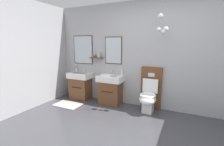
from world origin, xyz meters
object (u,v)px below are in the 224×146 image
Objects in this scene: vanity_sink_right at (111,89)px; toilet at (149,95)px; toothbrush_cup at (76,69)px; soap_dispenser at (122,72)px; vanity_sink_left at (81,85)px; folded_hand_towel at (107,75)px.

toilet reaches higher than vanity_sink_right.
toilet reaches higher than toothbrush_cup.
toilet is 5.48× the size of soap_dispenser.
folded_hand_towel reaches higher than vanity_sink_left.
toilet is at bearing -0.73° from vanity_sink_left.
vanity_sink_left is at bearing -29.63° from toothbrush_cup.
vanity_sink_right is 3.36× the size of folded_hand_towel.
soap_dispenser is 0.83× the size of folded_hand_towel.
soap_dispenser is (1.43, 0.01, 0.02)m from toothbrush_cup.
folded_hand_towel reaches higher than vanity_sink_right.
soap_dispenser is 0.39m from folded_hand_towel.
soap_dispenser is at bearing 7.03° from vanity_sink_left.
folded_hand_towel is at bearing -175.03° from toilet.
vanity_sink_right is 1.00m from toilet.
folded_hand_towel is (0.90, -0.12, 0.37)m from vanity_sink_left.
vanity_sink_left is at bearing -172.97° from soap_dispenser.
soap_dispenser is (1.19, 0.15, 0.43)m from vanity_sink_left.
toothbrush_cup is at bearing 173.37° from vanity_sink_right.
soap_dispenser reaches higher than folded_hand_towel.
vanity_sink_left and vanity_sink_right have the same top height.
folded_hand_towel is (-0.04, -0.12, 0.37)m from vanity_sink_right.
toothbrush_cup is (-2.18, 0.16, 0.42)m from toilet.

